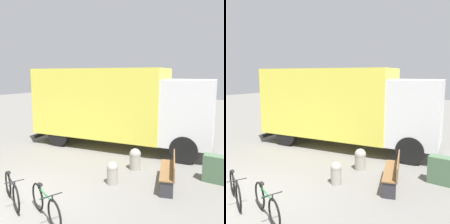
# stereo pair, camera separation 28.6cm
# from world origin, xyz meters

# --- Properties ---
(ground_plane) EXTENTS (60.00, 60.00, 0.00)m
(ground_plane) POSITION_xyz_m (0.00, 0.00, 0.00)
(ground_plane) COLOR slate
(delivery_truck) EXTENTS (8.01, 3.37, 3.43)m
(delivery_truck) POSITION_xyz_m (-0.38, 5.89, 1.89)
(delivery_truck) COLOR #EAE04C
(delivery_truck) RESTS_ON ground
(park_bench) EXTENTS (0.93, 1.74, 0.84)m
(park_bench) POSITION_xyz_m (2.98, 3.34, 0.47)
(park_bench) COLOR brown
(park_bench) RESTS_ON ground
(bicycle_middle) EXTENTS (1.49, 0.73, 0.74)m
(bicycle_middle) POSITION_xyz_m (0.02, 0.24, 0.35)
(bicycle_middle) COLOR black
(bicycle_middle) RESTS_ON ground
(bicycle_far) EXTENTS (1.53, 0.66, 0.74)m
(bicycle_far) POSITION_xyz_m (1.25, 0.21, 0.35)
(bicycle_far) COLOR black
(bicycle_far) RESTS_ON ground
(bollard_near_bench) EXTENTS (0.33, 0.33, 0.67)m
(bollard_near_bench) POSITION_xyz_m (1.53, 2.52, 0.36)
(bollard_near_bench) COLOR #9E998C
(bollard_near_bench) RESTS_ON ground
(bollard_far_bench) EXTENTS (0.38, 0.38, 0.72)m
(bollard_far_bench) POSITION_xyz_m (1.56, 3.90, 0.38)
(bollard_far_bench) COLOR #9E998C
(bollard_far_bench) RESTS_ON ground
(utility_box) EXTENTS (0.66, 0.37, 0.81)m
(utility_box) POSITION_xyz_m (4.03, 4.29, 0.41)
(utility_box) COLOR #4C6B4C
(utility_box) RESTS_ON ground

